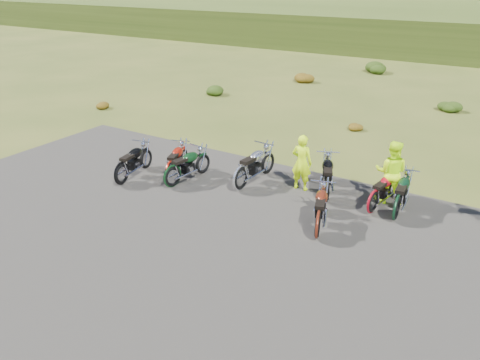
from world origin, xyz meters
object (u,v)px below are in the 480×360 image
Objects in this scene: motorcycle_0 at (123,185)px; motorcycle_7 at (394,220)px; person_middle at (302,163)px; motorcycle_3 at (241,191)px.

motorcycle_0 is 1.01× the size of motorcycle_7.
person_middle reaches higher than motorcycle_0.
person_middle is (-3.02, 0.45, 0.87)m from motorcycle_7.
motorcycle_3 is 1.10× the size of motorcycle_7.
motorcycle_7 is at bearing -78.82° from motorcycle_3.
motorcycle_0 is 3.76m from motorcycle_3.
motorcycle_3 is at bearing -73.90° from motorcycle_0.
motorcycle_3 is at bearing 31.73° from person_middle.
motorcycle_0 is at bearing 119.48° from motorcycle_3.
person_middle is at bearing 77.65° from motorcycle_7.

